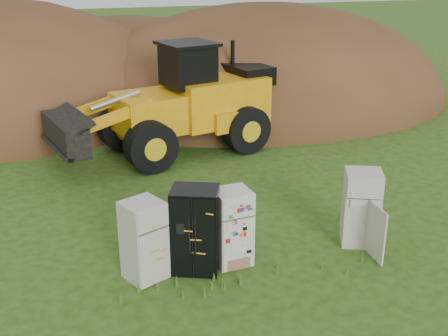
# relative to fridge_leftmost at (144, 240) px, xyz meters

# --- Properties ---
(ground) EXTENTS (120.00, 120.00, 0.00)m
(ground) POSITION_rel_fridge_leftmost_xyz_m (2.52, 0.04, -0.84)
(ground) COLOR #234A13
(ground) RESTS_ON ground
(fridge_leftmost) EXTENTS (0.97, 0.95, 1.67)m
(fridge_leftmost) POSITION_rel_fridge_leftmost_xyz_m (0.00, 0.00, 0.00)
(fridge_leftmost) COLOR beige
(fridge_leftmost) RESTS_ON ground
(fridge_black_side) EXTENTS (1.16, 1.05, 1.81)m
(fridge_black_side) POSITION_rel_fridge_leftmost_xyz_m (1.07, 0.01, 0.07)
(fridge_black_side) COLOR black
(fridge_black_side) RESTS_ON ground
(fridge_sticker) EXTENTS (0.81, 0.76, 1.66)m
(fridge_sticker) POSITION_rel_fridge_leftmost_xyz_m (1.87, 0.05, -0.01)
(fridge_sticker) COLOR white
(fridge_sticker) RESTS_ON ground
(fridge_open_door) EXTENTS (1.01, 0.98, 1.74)m
(fridge_open_door) POSITION_rel_fridge_leftmost_xyz_m (4.89, 0.05, 0.03)
(fridge_open_door) COLOR beige
(fridge_open_door) RESTS_ON ground
(wheel_loader) EXTENTS (7.90, 4.74, 3.58)m
(wheel_loader) POSITION_rel_fridge_leftmost_xyz_m (1.84, 7.22, 0.95)
(wheel_loader) COLOR gold
(wheel_loader) RESTS_ON ground
(dirt_mound_right) EXTENTS (16.79, 12.31, 8.53)m
(dirt_mound_right) POSITION_rel_fridge_leftmost_xyz_m (7.33, 12.86, -0.84)
(dirt_mound_right) COLOR #452E16
(dirt_mound_right) RESTS_ON ground
(dirt_mound_back) EXTENTS (17.69, 11.80, 6.74)m
(dirt_mound_back) POSITION_rel_fridge_leftmost_xyz_m (1.56, 17.79, -0.84)
(dirt_mound_back) COLOR #452E16
(dirt_mound_back) RESTS_ON ground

